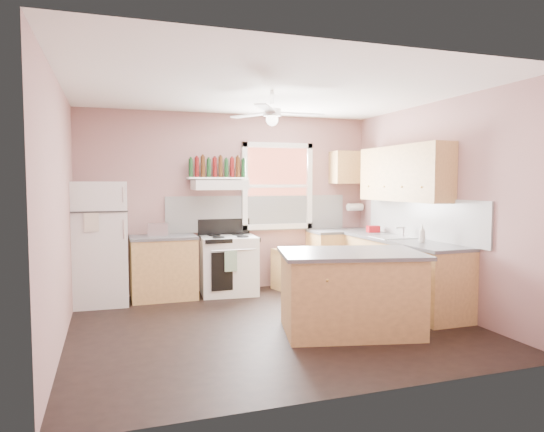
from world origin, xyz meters
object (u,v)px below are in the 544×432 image
object	(u,v)px
cart	(295,268)
island	(350,294)
stove	(229,265)
refrigerator	(101,243)
toaster	(158,230)

from	to	relation	value
cart	island	size ratio (longest dim) A/B	0.44
stove	cart	size ratio (longest dim) A/B	1.36
refrigerator	stove	bearing A→B (deg)	3.04
refrigerator	toaster	bearing A→B (deg)	6.23
toaster	cart	distance (m)	2.19
stove	toaster	bearing A→B (deg)	-176.61
toaster	island	xyz separation A→B (m)	(1.86, -2.26, -0.56)
toaster	stove	size ratio (longest dim) A/B	0.33
refrigerator	island	bearing A→B (deg)	-37.66
island	cart	bearing A→B (deg)	97.60
island	toaster	bearing A→B (deg)	142.69
refrigerator	stove	xyz separation A→B (m)	(1.78, 0.02, -0.40)
refrigerator	cart	xyz separation A→B (m)	(2.85, 0.05, -0.52)
refrigerator	toaster	world-z (taller)	refrigerator
toaster	island	size ratio (longest dim) A/B	0.19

